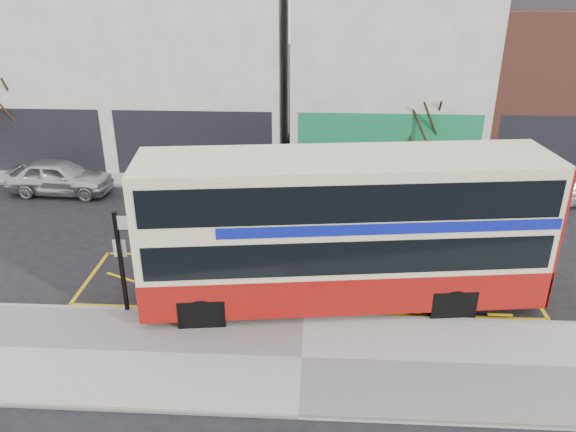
# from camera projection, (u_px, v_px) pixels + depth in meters

# --- Properties ---
(ground) EXTENTS (120.00, 120.00, 0.00)m
(ground) POSITION_uv_depth(u_px,v_px,m) (304.00, 311.00, 16.44)
(ground) COLOR black
(ground) RESTS_ON ground
(pavement) EXTENTS (40.00, 4.00, 0.15)m
(pavement) POSITION_uv_depth(u_px,v_px,m) (302.00, 359.00, 14.32)
(pavement) COLOR #A2A09A
(pavement) RESTS_ON ground
(kerb) EXTENTS (40.00, 0.15, 0.15)m
(kerb) POSITION_uv_depth(u_px,v_px,m) (304.00, 316.00, 16.07)
(kerb) COLOR gray
(kerb) RESTS_ON ground
(far_pavement) EXTENTS (50.00, 3.00, 0.15)m
(far_pavement) POSITION_uv_depth(u_px,v_px,m) (311.00, 178.00, 26.42)
(far_pavement) COLOR #A2A09A
(far_pavement) RESTS_ON ground
(road_markings) EXTENTS (14.00, 3.40, 0.01)m
(road_markings) POSITION_uv_depth(u_px,v_px,m) (306.00, 283.00, 17.90)
(road_markings) COLOR #DCAA0B
(road_markings) RESTS_ON ground
(terrace_far_left) EXTENTS (8.00, 8.01, 10.80)m
(terrace_far_left) POSITION_uv_depth(u_px,v_px,m) (51.00, 59.00, 28.79)
(terrace_far_left) COLOR white
(terrace_far_left) RESTS_ON ground
(terrace_left) EXTENTS (8.00, 8.01, 11.80)m
(terrace_left) POSITION_uv_depth(u_px,v_px,m) (205.00, 50.00, 28.17)
(terrace_left) COLOR white
(terrace_left) RESTS_ON ground
(terrace_green_shop) EXTENTS (9.00, 8.01, 11.30)m
(terrace_green_shop) POSITION_uv_depth(u_px,v_px,m) (385.00, 57.00, 27.82)
(terrace_green_shop) COLOR white
(terrace_green_shop) RESTS_ON ground
(terrace_right) EXTENTS (9.00, 8.01, 10.30)m
(terrace_right) POSITION_uv_depth(u_px,v_px,m) (568.00, 69.00, 27.56)
(terrace_right) COLOR brown
(terrace_right) RESTS_ON ground
(double_decker_bus) EXTENTS (11.68, 4.03, 4.57)m
(double_decker_bus) POSITION_uv_depth(u_px,v_px,m) (345.00, 229.00, 15.95)
(double_decker_bus) COLOR beige
(double_decker_bus) RESTS_ON ground
(bus_stop_post) EXTENTS (0.77, 0.13, 3.08)m
(bus_stop_post) POSITION_uv_depth(u_px,v_px,m) (122.00, 253.00, 15.52)
(bus_stop_post) COLOR black
(bus_stop_post) RESTS_ON pavement
(car_silver) EXTENTS (4.59, 2.04, 1.53)m
(car_silver) POSITION_uv_depth(u_px,v_px,m) (60.00, 177.00, 24.55)
(car_silver) COLOR #B0B0B5
(car_silver) RESTS_ON ground
(car_grey) EXTENTS (4.12, 1.44, 1.36)m
(car_grey) POSITION_uv_depth(u_px,v_px,m) (276.00, 175.00, 25.07)
(car_grey) COLOR #414549
(car_grey) RESTS_ON ground
(car_white) EXTENTS (4.75, 2.96, 1.28)m
(car_white) POSITION_uv_depth(u_px,v_px,m) (556.00, 189.00, 23.61)
(car_white) COLOR silver
(car_white) RESTS_ON ground
(street_tree_right) EXTENTS (2.27, 2.27, 4.90)m
(street_tree_right) POSITION_uv_depth(u_px,v_px,m) (425.00, 109.00, 25.16)
(street_tree_right) COLOR #342617
(street_tree_right) RESTS_ON ground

